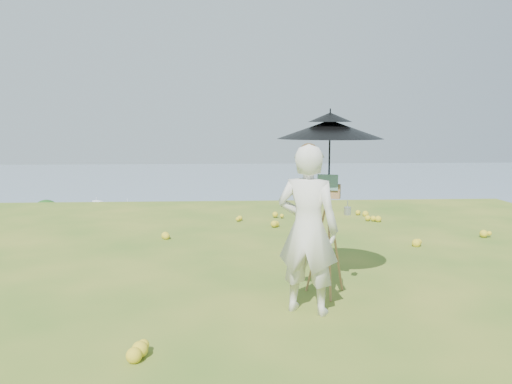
{
  "coord_description": "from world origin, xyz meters",
  "views": [
    {
      "loc": [
        -0.09,
        -5.69,
        1.93
      ],
      "look_at": [
        0.36,
        2.28,
        0.86
      ],
      "focal_mm": 35.0,
      "sensor_mm": 36.0,
      "label": 1
    }
  ],
  "objects": [
    {
      "name": "wildflowers",
      "position": [
        0.0,
        0.25,
        0.06
      ],
      "size": [
        10.0,
        10.5,
        0.12
      ],
      "primitive_type": null,
      "color": "gold",
      "rests_on": "ground"
    },
    {
      "name": "painter",
      "position": [
        0.72,
        -0.72,
        0.87
      ],
      "size": [
        0.75,
        0.65,
        1.75
      ],
      "primitive_type": "imported",
      "rotation": [
        0.0,
        0.0,
        2.71
      ],
      "color": "white",
      "rests_on": "ground"
    },
    {
      "name": "harbor_town",
      "position": [
        0.0,
        75.0,
        -29.5
      ],
      "size": [
        110.0,
        22.0,
        5.0
      ],
      "primitive_type": null,
      "color": "silver",
      "rests_on": "shoreline_tier"
    },
    {
      "name": "bay_water",
      "position": [
        0.0,
        240.0,
        -34.0
      ],
      "size": [
        700.0,
        700.0,
        0.0
      ],
      "primitive_type": "plane",
      "color": "#6D8C9C",
      "rests_on": "ground"
    },
    {
      "name": "shoreline_tier",
      "position": [
        0.0,
        75.0,
        -36.0
      ],
      "size": [
        170.0,
        28.0,
        8.0
      ],
      "primitive_type": "cube",
      "color": "#6C6156",
      "rests_on": "bay_water"
    },
    {
      "name": "sun_umbrella",
      "position": [
        1.04,
        -0.17,
        1.63
      ],
      "size": [
        1.59,
        1.59,
        0.97
      ],
      "primitive_type": null,
      "rotation": [
        0.0,
        0.0,
        -0.46
      ],
      "color": "black",
      "rests_on": "field_easel"
    },
    {
      "name": "moored_boats",
      "position": [
        -12.5,
        161.0,
        -33.65
      ],
      "size": [
        140.0,
        140.0,
        0.7
      ],
      "primitive_type": null,
      "color": "white",
      "rests_on": "bay_water"
    },
    {
      "name": "slope_trees",
      "position": [
        0.0,
        35.0,
        -15.0
      ],
      "size": [
        110.0,
        50.0,
        6.0
      ],
      "primitive_type": null,
      "color": "#1B4A16",
      "rests_on": "forest_slope"
    },
    {
      "name": "field_easel",
      "position": [
        1.03,
        -0.2,
        0.7
      ],
      "size": [
        0.68,
        0.68,
        1.39
      ],
      "primitive_type": null,
      "rotation": [
        0.0,
        0.0,
        -0.36
      ],
      "color": "olive",
      "rests_on": "ground"
    },
    {
      "name": "ground",
      "position": [
        0.0,
        0.0,
        0.0
      ],
      "size": [
        14.0,
        14.0,
        0.0
      ],
      "primitive_type": "plane",
      "color": "#3C681D",
      "rests_on": "ground"
    },
    {
      "name": "painter_cap",
      "position": [
        0.72,
        -0.72,
        1.7
      ],
      "size": [
        0.28,
        0.3,
        0.1
      ],
      "primitive_type": null,
      "rotation": [
        0.0,
        0.0,
        -0.41
      ],
      "color": "#D67585",
      "rests_on": "painter"
    }
  ]
}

